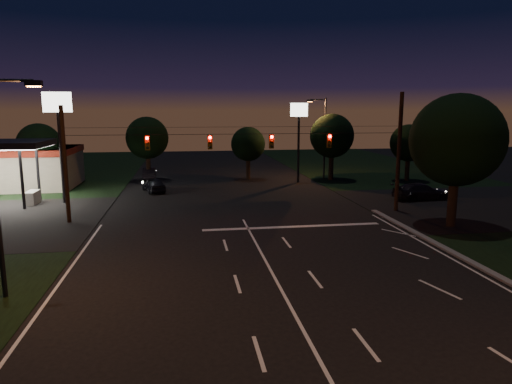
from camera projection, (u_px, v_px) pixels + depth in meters
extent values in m
plane|color=black|center=(286.00, 299.00, 18.76)|extent=(140.00, 140.00, 0.00)
cube|color=black|center=(482.00, 205.00, 37.36)|extent=(20.00, 16.00, 0.02)
cube|color=silver|center=(333.00, 384.00, 12.92)|extent=(0.14, 40.00, 0.01)
cube|color=silver|center=(292.00, 227.00, 30.40)|extent=(12.00, 0.50, 0.01)
cylinder|color=black|center=(396.00, 211.00, 35.17)|extent=(0.30, 0.30, 9.00)
cylinder|color=black|center=(69.00, 223.00, 31.52)|extent=(0.28, 0.28, 8.00)
cylinder|color=black|center=(241.00, 134.00, 32.28)|extent=(24.00, 0.03, 0.03)
cylinder|color=black|center=(241.00, 127.00, 32.19)|extent=(24.00, 0.02, 0.02)
cube|color=#3F3307|center=(147.00, 143.00, 31.39)|extent=(0.32, 0.26, 1.00)
sphere|color=#FF0705|center=(147.00, 138.00, 31.18)|extent=(0.22, 0.22, 0.22)
sphere|color=black|center=(147.00, 143.00, 31.24)|extent=(0.20, 0.20, 0.20)
sphere|color=black|center=(147.00, 148.00, 31.29)|extent=(0.20, 0.20, 0.20)
cube|color=#3F3307|center=(210.00, 142.00, 32.05)|extent=(0.32, 0.26, 1.00)
sphere|color=#FF0705|center=(210.00, 138.00, 31.83)|extent=(0.22, 0.22, 0.22)
sphere|color=black|center=(210.00, 142.00, 31.89)|extent=(0.20, 0.20, 0.20)
sphere|color=black|center=(210.00, 147.00, 31.95)|extent=(0.20, 0.20, 0.20)
cube|color=#3F3307|center=(271.00, 141.00, 32.71)|extent=(0.32, 0.26, 1.00)
sphere|color=#FF0705|center=(272.00, 137.00, 32.50)|extent=(0.22, 0.22, 0.22)
sphere|color=black|center=(272.00, 142.00, 32.56)|extent=(0.20, 0.20, 0.20)
sphere|color=black|center=(272.00, 146.00, 32.62)|extent=(0.20, 0.20, 0.20)
cube|color=#3F3307|center=(329.00, 141.00, 33.37)|extent=(0.32, 0.26, 1.00)
sphere|color=#FF0705|center=(330.00, 136.00, 33.15)|extent=(0.22, 0.22, 0.22)
sphere|color=black|center=(330.00, 141.00, 33.21)|extent=(0.20, 0.20, 0.20)
sphere|color=black|center=(330.00, 146.00, 33.27)|extent=(0.20, 0.20, 0.20)
cube|color=gray|center=(2.00, 168.00, 45.21)|extent=(14.00, 8.00, 4.00)
cube|color=maroon|center=(0.00, 151.00, 44.90)|extent=(14.20, 8.20, 0.60)
cube|color=gray|center=(32.00, 198.00, 37.55)|extent=(0.80, 2.00, 1.10)
cylinder|color=black|center=(22.00, 179.00, 35.27)|extent=(0.24, 0.24, 4.80)
cylinder|color=black|center=(38.00, 172.00, 39.16)|extent=(0.24, 0.24, 4.80)
cylinder|color=black|center=(61.00, 159.00, 37.36)|extent=(0.24, 0.24, 7.50)
cube|color=white|center=(57.00, 102.00, 36.55)|extent=(2.20, 0.30, 1.60)
cylinder|color=black|center=(298.00, 150.00, 48.53)|extent=(0.24, 0.24, 7.00)
cube|color=white|center=(299.00, 110.00, 47.78)|extent=(1.80, 0.30, 1.40)
cylinder|color=black|center=(9.00, 80.00, 17.53)|extent=(1.80, 0.12, 0.12)
cube|color=black|center=(34.00, 83.00, 17.69)|extent=(0.60, 0.35, 0.22)
cube|color=orange|center=(34.00, 86.00, 17.71)|extent=(0.45, 0.25, 0.04)
cylinder|color=black|center=(325.00, 139.00, 50.83)|extent=(0.20, 0.20, 9.00)
cylinder|color=black|center=(318.00, 100.00, 49.93)|extent=(1.80, 0.12, 0.12)
cube|color=black|center=(310.00, 101.00, 49.81)|extent=(0.60, 0.35, 0.22)
cube|color=orange|center=(310.00, 102.00, 49.83)|extent=(0.45, 0.25, 0.04)
cylinder|color=black|center=(453.00, 197.00, 30.18)|extent=(0.60, 0.60, 4.00)
sphere|color=black|center=(457.00, 140.00, 29.51)|extent=(6.00, 6.00, 6.00)
sphere|color=black|center=(461.00, 142.00, 30.08)|extent=(4.50, 4.50, 4.50)
sphere|color=black|center=(446.00, 142.00, 29.74)|extent=(4.20, 4.20, 4.20)
cylinder|color=black|center=(42.00, 174.00, 44.93)|extent=(0.49, 0.49, 3.00)
sphere|color=black|center=(39.00, 145.00, 44.43)|extent=(4.20, 4.20, 4.20)
sphere|color=black|center=(45.00, 146.00, 44.82)|extent=(3.15, 3.15, 3.15)
sphere|color=black|center=(35.00, 146.00, 44.59)|extent=(2.94, 2.94, 2.94)
cylinder|color=black|center=(148.00, 166.00, 50.32)|extent=(0.52, 0.52, 3.25)
sphere|color=black|center=(147.00, 138.00, 49.78)|extent=(4.60, 4.60, 4.60)
sphere|color=black|center=(152.00, 139.00, 50.21)|extent=(3.45, 3.45, 3.45)
sphere|color=black|center=(143.00, 139.00, 49.95)|extent=(3.22, 3.22, 3.22)
cylinder|color=black|center=(248.00, 167.00, 51.06)|extent=(0.47, 0.47, 2.75)
sphere|color=black|center=(248.00, 144.00, 50.60)|extent=(3.80, 3.80, 3.80)
sphere|color=black|center=(251.00, 145.00, 50.96)|extent=(2.85, 2.85, 2.85)
sphere|color=black|center=(244.00, 145.00, 50.74)|extent=(2.66, 2.66, 2.66)
cylinder|color=black|center=(331.00, 165.00, 50.43)|extent=(0.53, 0.53, 3.40)
sphere|color=black|center=(332.00, 136.00, 49.86)|extent=(4.80, 4.80, 4.80)
sphere|color=black|center=(335.00, 137.00, 50.31)|extent=(3.60, 3.60, 3.60)
sphere|color=black|center=(327.00, 137.00, 50.04)|extent=(3.36, 3.36, 3.36)
cylinder|color=black|center=(407.00, 168.00, 49.74)|extent=(0.48, 0.48, 2.90)
sphere|color=black|center=(409.00, 143.00, 49.26)|extent=(4.00, 4.00, 4.00)
sphere|color=black|center=(411.00, 144.00, 49.63)|extent=(3.00, 3.00, 3.00)
sphere|color=black|center=(404.00, 144.00, 49.41)|extent=(2.80, 2.80, 2.80)
imported|color=black|center=(154.00, 185.00, 43.23)|extent=(2.69, 4.21, 1.33)
imported|color=black|center=(150.00, 173.00, 51.25)|extent=(1.51, 4.01, 1.31)
imported|color=black|center=(421.00, 192.00, 39.43)|extent=(5.15, 2.47, 1.45)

